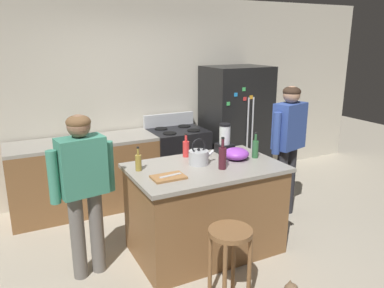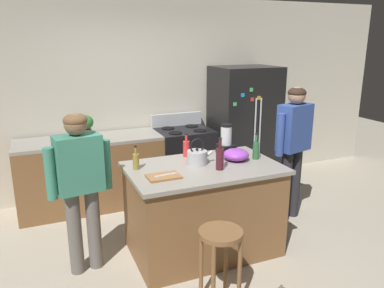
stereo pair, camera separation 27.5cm
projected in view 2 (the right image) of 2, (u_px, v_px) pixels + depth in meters
name	position (u px, v px, depth m)	size (l,w,h in m)	color
ground_plane	(203.00, 249.00, 3.99)	(14.00, 14.00, 0.00)	#B2A893
back_wall	(147.00, 97.00, 5.36)	(8.00, 0.10, 2.70)	beige
kitchen_island	(203.00, 209.00, 3.87)	(1.51, 0.94, 0.93)	brown
back_counter_run	(99.00, 172.00, 4.95)	(2.00, 0.64, 0.93)	brown
refrigerator	(244.00, 127.00, 5.58)	(0.90, 0.73, 1.77)	black
stove_range	(184.00, 161.00, 5.36)	(0.76, 0.65, 1.11)	black
person_by_island_left	(80.00, 179.00, 3.41)	(0.60, 0.28, 1.53)	#66605B
person_by_sink_right	(293.00, 141.00, 4.46)	(0.59, 0.32, 1.62)	#26262B
bar_stool	(220.00, 248.00, 3.05)	(0.36, 0.36, 0.67)	brown
potted_plant	(85.00, 125.00, 4.73)	(0.20, 0.20, 0.30)	brown
blender_appliance	(226.00, 141.00, 4.13)	(0.17, 0.17, 0.33)	black
bottle_vinegar	(136.00, 161.00, 3.63)	(0.06, 0.06, 0.24)	olive
bottle_soda	(186.00, 148.00, 4.02)	(0.07, 0.07, 0.26)	red
bottle_olive_oil	(256.00, 150.00, 3.94)	(0.07, 0.07, 0.28)	#2D6638
bottle_wine	(220.00, 158.00, 3.62)	(0.08, 0.08, 0.32)	#471923
mixing_bowl	(236.00, 155.00, 3.91)	(0.27, 0.27, 0.12)	purple
tea_kettle	(197.00, 157.00, 3.78)	(0.28, 0.20, 0.27)	#B7BABF
cutting_board	(164.00, 176.00, 3.43)	(0.30, 0.20, 0.02)	#9E6B3D
chef_knife	(166.00, 175.00, 3.44)	(0.22, 0.03, 0.01)	#B7BABF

